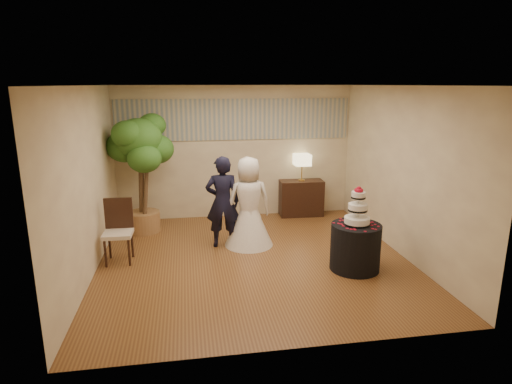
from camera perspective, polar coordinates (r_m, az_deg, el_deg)
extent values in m
cube|color=brown|center=(7.16, -0.27, -8.99)|extent=(5.00, 5.00, 0.00)
cube|color=white|center=(6.58, -0.30, 14.03)|extent=(5.00, 5.00, 0.00)
cube|color=beige|center=(9.17, -2.77, 5.28)|extent=(5.00, 0.06, 2.80)
cube|color=beige|center=(4.37, 4.92, -4.81)|extent=(5.00, 0.06, 2.80)
cube|color=beige|center=(6.81, -21.53, 1.17)|extent=(0.06, 5.00, 2.80)
cube|color=beige|center=(7.54, 18.85, 2.57)|extent=(0.06, 5.00, 2.80)
cube|color=#999C8F|center=(9.07, -2.81, 9.63)|extent=(4.90, 0.02, 0.85)
imported|color=black|center=(7.51, -4.48, -1.33)|extent=(0.62, 0.43, 1.63)
imported|color=white|center=(7.54, -0.99, -1.31)|extent=(0.95, 0.95, 1.61)
cylinder|color=black|center=(6.86, 13.10, -7.16)|extent=(0.90, 0.90, 0.73)
cube|color=black|center=(9.43, 6.03, -0.80)|extent=(0.96, 0.45, 0.78)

